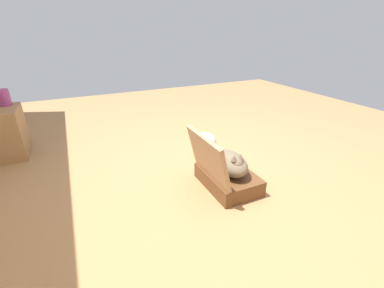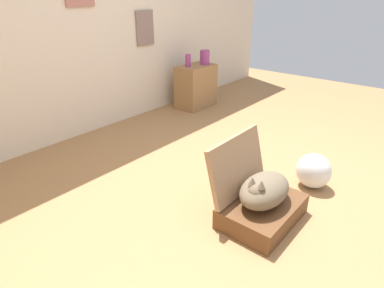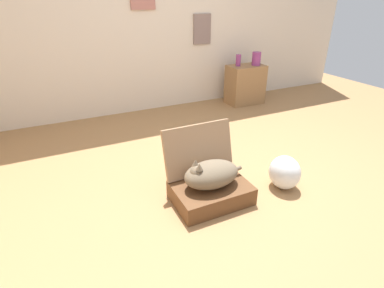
{
  "view_description": "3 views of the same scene",
  "coord_description": "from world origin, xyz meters",
  "px_view_note": "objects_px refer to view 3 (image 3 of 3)",
  "views": [
    {
      "loc": [
        -2.1,
        1.12,
        1.36
      ],
      "look_at": [
        -0.21,
        0.23,
        0.41
      ],
      "focal_mm": 24.13,
      "sensor_mm": 36.0,
      "label": 1
    },
    {
      "loc": [
        -2.1,
        -0.86,
        1.43
      ],
      "look_at": [
        -0.37,
        0.59,
        0.38
      ],
      "focal_mm": 30.64,
      "sensor_mm": 36.0,
      "label": 2
    },
    {
      "loc": [
        -1.36,
        -1.74,
        1.46
      ],
      "look_at": [
        -0.43,
        0.21,
        0.39
      ],
      "focal_mm": 28.24,
      "sensor_mm": 36.0,
      "label": 3
    }
  ],
  "objects_px": {
    "cat": "(211,174)",
    "side_table": "(245,85)",
    "vase_tall": "(238,60)",
    "suitcase_base": "(211,193)",
    "plastic_bag_white": "(285,172)",
    "vase_short": "(256,59)"
  },
  "relations": [
    {
      "from": "cat",
      "to": "plastic_bag_white",
      "type": "distance_m",
      "value": 0.66
    },
    {
      "from": "suitcase_base",
      "to": "side_table",
      "type": "relative_size",
      "value": 1.05
    },
    {
      "from": "side_table",
      "to": "vase_tall",
      "type": "bearing_deg",
      "value": 168.82
    },
    {
      "from": "side_table",
      "to": "vase_short",
      "type": "distance_m",
      "value": 0.39
    },
    {
      "from": "plastic_bag_white",
      "to": "side_table",
      "type": "xyz_separation_m",
      "value": [
        0.98,
        2.0,
        0.14
      ]
    },
    {
      "from": "plastic_bag_white",
      "to": "suitcase_base",
      "type": "bearing_deg",
      "value": 171.44
    },
    {
      "from": "side_table",
      "to": "vase_tall",
      "type": "height_order",
      "value": "vase_tall"
    },
    {
      "from": "cat",
      "to": "vase_tall",
      "type": "relative_size",
      "value": 3.25
    },
    {
      "from": "cat",
      "to": "plastic_bag_white",
      "type": "xyz_separation_m",
      "value": [
        0.65,
        -0.1,
        -0.1
      ]
    },
    {
      "from": "cat",
      "to": "vase_short",
      "type": "xyz_separation_m",
      "value": [
        1.75,
        1.87,
        0.4
      ]
    },
    {
      "from": "plastic_bag_white",
      "to": "vase_tall",
      "type": "distance_m",
      "value": 2.25
    },
    {
      "from": "cat",
      "to": "vase_tall",
      "type": "distance_m",
      "value": 2.47
    },
    {
      "from": "side_table",
      "to": "vase_tall",
      "type": "distance_m",
      "value": 0.38
    },
    {
      "from": "vase_tall",
      "to": "side_table",
      "type": "bearing_deg",
      "value": -11.18
    },
    {
      "from": "plastic_bag_white",
      "to": "vase_short",
      "type": "relative_size",
      "value": 1.55
    },
    {
      "from": "suitcase_base",
      "to": "side_table",
      "type": "bearing_deg",
      "value": 49.67
    },
    {
      "from": "cat",
      "to": "vase_short",
      "type": "distance_m",
      "value": 2.59
    },
    {
      "from": "side_table",
      "to": "cat",
      "type": "bearing_deg",
      "value": -130.46
    },
    {
      "from": "cat",
      "to": "side_table",
      "type": "xyz_separation_m",
      "value": [
        1.62,
        1.9,
        0.03
      ]
    },
    {
      "from": "suitcase_base",
      "to": "plastic_bag_white",
      "type": "height_order",
      "value": "plastic_bag_white"
    },
    {
      "from": "suitcase_base",
      "to": "cat",
      "type": "height_order",
      "value": "cat"
    },
    {
      "from": "cat",
      "to": "side_table",
      "type": "distance_m",
      "value": 2.5
    }
  ]
}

